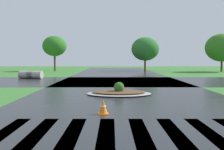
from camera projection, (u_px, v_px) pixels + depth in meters
name	position (u px, v px, depth m)	size (l,w,h in m)	color
asphalt_roadway	(126.00, 99.00, 12.48)	(10.50, 80.00, 0.01)	#232628
asphalt_cross_road	(119.00, 81.00, 22.08)	(90.00, 9.45, 0.01)	#232628
crosswalk_stripes	(139.00, 133.00, 6.81)	(7.65, 3.14, 0.01)	white
median_island	(118.00, 92.00, 14.00)	(3.50, 2.39, 0.68)	#9E9B93
drainage_pipe_stack	(29.00, 75.00, 24.86)	(2.42, 1.22, 0.76)	#9E9B93
traffic_cone	(102.00, 107.00, 9.06)	(0.36, 0.36, 0.52)	orange
background_treeline	(109.00, 46.00, 37.92)	(41.43, 6.90, 6.22)	#4C3823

